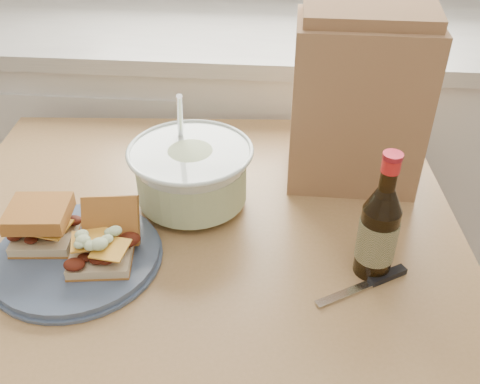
# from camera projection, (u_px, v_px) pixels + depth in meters

# --- Properties ---
(cabinet_run) EXTENTS (2.50, 0.64, 0.94)m
(cabinet_run) POSITION_uv_depth(u_px,v_px,m) (267.00, 161.00, 1.81)
(cabinet_run) COLOR white
(cabinet_run) RESTS_ON ground
(dining_table) EXTENTS (1.04, 1.04, 0.81)m
(dining_table) POSITION_uv_depth(u_px,v_px,m) (199.00, 294.00, 1.01)
(dining_table) COLOR #AB7F50
(dining_table) RESTS_ON ground
(plate) EXTENTS (0.28, 0.28, 0.02)m
(plate) POSITION_uv_depth(u_px,v_px,m) (77.00, 256.00, 0.91)
(plate) COLOR #485875
(plate) RESTS_ON dining_table
(sandwich_left) EXTENTS (0.11, 0.10, 0.07)m
(sandwich_left) POSITION_uv_depth(u_px,v_px,m) (42.00, 224.00, 0.91)
(sandwich_left) COLOR beige
(sandwich_left) RESTS_ON plate
(sandwich_right) EXTENTS (0.11, 0.15, 0.09)m
(sandwich_right) POSITION_uv_depth(u_px,v_px,m) (104.00, 241.00, 0.89)
(sandwich_right) COLOR beige
(sandwich_right) RESTS_ON plate
(coleslaw_bowl) EXTENTS (0.24, 0.24, 0.23)m
(coleslaw_bowl) POSITION_uv_depth(u_px,v_px,m) (192.00, 177.00, 1.02)
(coleslaw_bowl) COLOR white
(coleslaw_bowl) RESTS_ON dining_table
(beer_bottle) EXTENTS (0.06, 0.06, 0.23)m
(beer_bottle) POSITION_uv_depth(u_px,v_px,m) (379.00, 230.00, 0.85)
(beer_bottle) COLOR black
(beer_bottle) RESTS_ON dining_table
(knife) EXTENTS (0.15, 0.10, 0.01)m
(knife) POSITION_uv_depth(u_px,v_px,m) (377.00, 280.00, 0.87)
(knife) COLOR silver
(knife) RESTS_ON dining_table
(paper_bag) EXTENTS (0.25, 0.17, 0.33)m
(paper_bag) POSITION_uv_depth(u_px,v_px,m) (357.00, 105.00, 1.03)
(paper_bag) COLOR olive
(paper_bag) RESTS_ON dining_table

